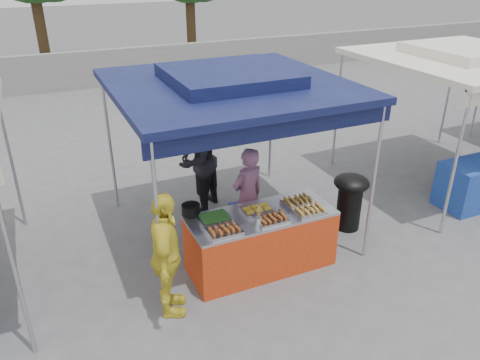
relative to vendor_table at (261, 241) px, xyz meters
name	(u,v)px	position (x,y,z in m)	size (l,w,h in m)	color
ground_plane	(257,262)	(0.00, 0.10, -0.43)	(80.00, 80.00, 0.00)	#545356
back_wall	(111,68)	(0.00, 11.10, 0.17)	(40.00, 0.25, 1.20)	slate
main_canopy	(229,84)	(0.00, 1.07, 1.94)	(3.20, 3.20, 2.57)	#AFAEB5
neighbor_stall_right	(475,106)	(4.50, 0.67, 1.18)	(3.20, 3.20, 2.57)	#AFAEB5
vendor_table	(261,241)	(0.00, 0.00, 0.00)	(2.00, 0.80, 0.85)	#B43110
food_tray_fl	(224,231)	(-0.64, -0.24, 0.46)	(0.42, 0.30, 0.07)	#BABABF
food_tray_fm	(272,219)	(0.04, -0.23, 0.46)	(0.42, 0.30, 0.07)	#BABABF
food_tray_fr	(309,211)	(0.60, -0.24, 0.46)	(0.42, 0.30, 0.07)	#BABABF
food_tray_bl	(214,218)	(-0.64, 0.11, 0.46)	(0.42, 0.30, 0.07)	#BABABF
food_tray_bm	(257,210)	(-0.03, 0.08, 0.46)	(0.42, 0.30, 0.07)	#BABABF
food_tray_br	(298,201)	(0.60, 0.06, 0.46)	(0.42, 0.30, 0.07)	#BABABF
cooking_pot	(191,210)	(-0.86, 0.38, 0.50)	(0.25, 0.25, 0.15)	black
skewer_cup	(259,221)	(-0.16, -0.24, 0.48)	(0.09, 0.09, 0.11)	#AFAEB5
wok_burner	(350,197)	(1.75, 0.36, 0.13)	(0.56, 0.56, 0.94)	black
crate_left	(213,245)	(-0.50, 0.57, -0.28)	(0.48, 0.34, 0.29)	#122A97
crate_right	(246,228)	(0.15, 0.79, -0.28)	(0.47, 0.33, 0.28)	#122A97
crate_stacked	(247,213)	(0.15, 0.79, 0.00)	(0.46, 0.32, 0.28)	#122A97
vendor_woman	(248,196)	(0.11, 0.67, 0.34)	(0.56, 0.37, 1.53)	#805173
helper_man	(196,159)	(-0.24, 1.95, 0.50)	(0.90, 0.70, 1.86)	black
customer_person	(166,256)	(-1.43, -0.37, 0.39)	(0.95, 0.40, 1.63)	gold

